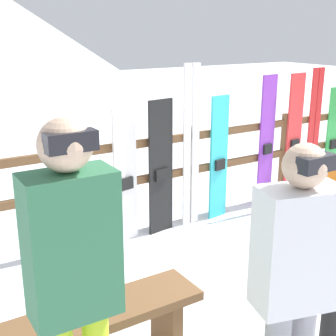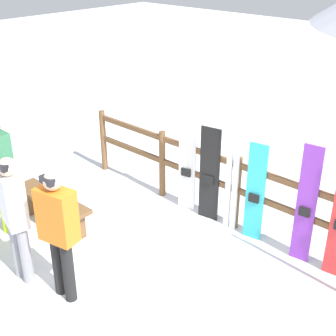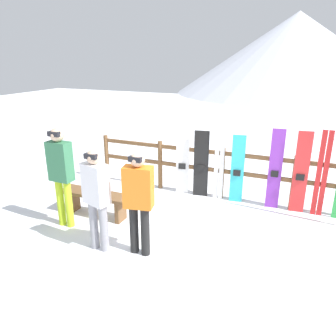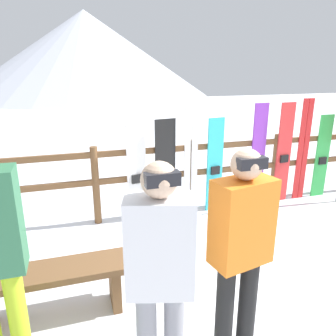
{
  "view_description": "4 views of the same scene",
  "coord_description": "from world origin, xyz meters",
  "px_view_note": "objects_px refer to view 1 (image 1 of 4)",
  "views": [
    {
      "loc": [
        -2.85,
        -2.19,
        2.11
      ],
      "look_at": [
        -0.9,
        0.91,
        1.01
      ],
      "focal_mm": 50.0,
      "sensor_mm": 36.0,
      "label": 1
    },
    {
      "loc": [
        3.1,
        -2.99,
        3.71
      ],
      "look_at": [
        -0.65,
        1.14,
        0.98
      ],
      "focal_mm": 50.0,
      "sensor_mm": 36.0,
      "label": 2
    },
    {
      "loc": [
        1.48,
        -4.47,
        2.87
      ],
      "look_at": [
        -0.79,
        0.84,
        0.88
      ],
      "focal_mm": 35.0,
      "sensor_mm": 36.0,
      "label": 3
    },
    {
      "loc": [
        -1.69,
        -2.44,
        2.1
      ],
      "look_at": [
        -0.6,
        1.12,
        0.94
      ],
      "focal_mm": 35.0,
      "sensor_mm": 36.0,
      "label": 4
    }
  ],
  "objects_px": {
    "snowboard_red": "(294,138)",
    "snowboard_white": "(125,177)",
    "snowboard_black_stripe": "(161,168)",
    "snowboard_green": "(333,139)",
    "bench": "(93,329)",
    "snowboard_purple": "(267,142)",
    "ski_pair_red": "(313,132)",
    "person_plaid_green": "(74,276)",
    "snowboard_cyan": "(219,158)",
    "ski_pair_white": "(191,147)",
    "person_white": "(295,277)"
  },
  "relations": [
    {
      "from": "snowboard_red",
      "to": "snowboard_white",
      "type": "bearing_deg",
      "value": -180.0
    },
    {
      "from": "snowboard_black_stripe",
      "to": "snowboard_green",
      "type": "height_order",
      "value": "snowboard_black_stripe"
    },
    {
      "from": "bench",
      "to": "snowboard_green",
      "type": "xyz_separation_m",
      "value": [
        4.19,
        1.67,
        0.33
      ]
    },
    {
      "from": "snowboard_purple",
      "to": "ski_pair_red",
      "type": "relative_size",
      "value": 0.97
    },
    {
      "from": "person_plaid_green",
      "to": "snowboard_green",
      "type": "distance_m",
      "value": 4.99
    },
    {
      "from": "snowboard_purple",
      "to": "snowboard_green",
      "type": "distance_m",
      "value": 1.21
    },
    {
      "from": "person_plaid_green",
      "to": "snowboard_cyan",
      "type": "bearing_deg",
      "value": 40.6
    },
    {
      "from": "snowboard_white",
      "to": "snowboard_purple",
      "type": "bearing_deg",
      "value": 0.01
    },
    {
      "from": "bench",
      "to": "ski_pair_white",
      "type": "relative_size",
      "value": 0.79
    },
    {
      "from": "snowboard_purple",
      "to": "ski_pair_white",
      "type": "bearing_deg",
      "value": 179.83
    },
    {
      "from": "snowboard_cyan",
      "to": "bench",
      "type": "bearing_deg",
      "value": -143.61
    },
    {
      "from": "person_white",
      "to": "snowboard_purple",
      "type": "bearing_deg",
      "value": 48.52
    },
    {
      "from": "snowboard_white",
      "to": "snowboard_green",
      "type": "xyz_separation_m",
      "value": [
        3.11,
        -0.0,
        -0.0
      ]
    },
    {
      "from": "bench",
      "to": "person_white",
      "type": "relative_size",
      "value": 0.87
    },
    {
      "from": "snowboard_red",
      "to": "snowboard_cyan",
      "type": "bearing_deg",
      "value": -179.99
    },
    {
      "from": "ski_pair_white",
      "to": "snowboard_black_stripe",
      "type": "bearing_deg",
      "value": -179.48
    },
    {
      "from": "snowboard_red",
      "to": "snowboard_purple",
      "type": "bearing_deg",
      "value": 180.0
    },
    {
      "from": "person_plaid_green",
      "to": "person_white",
      "type": "bearing_deg",
      "value": -22.17
    },
    {
      "from": "bench",
      "to": "snowboard_cyan",
      "type": "relative_size",
      "value": 0.99
    },
    {
      "from": "snowboard_black_stripe",
      "to": "snowboard_red",
      "type": "relative_size",
      "value": 0.9
    },
    {
      "from": "snowboard_purple",
      "to": "person_white",
      "type": "bearing_deg",
      "value": -131.48
    },
    {
      "from": "snowboard_purple",
      "to": "snowboard_red",
      "type": "height_order",
      "value": "snowboard_purple"
    },
    {
      "from": "snowboard_purple",
      "to": "ski_pair_red",
      "type": "bearing_deg",
      "value": 0.23
    },
    {
      "from": "person_white",
      "to": "snowboard_red",
      "type": "xyz_separation_m",
      "value": [
        2.75,
        2.58,
        -0.15
      ]
    },
    {
      "from": "person_white",
      "to": "snowboard_green",
      "type": "distance_m",
      "value": 4.35
    },
    {
      "from": "person_plaid_green",
      "to": "snowboard_green",
      "type": "relative_size",
      "value": 1.28
    },
    {
      "from": "person_white",
      "to": "ski_pair_white",
      "type": "distance_m",
      "value": 2.85
    },
    {
      "from": "snowboard_cyan",
      "to": "person_plaid_green",
      "type": "bearing_deg",
      "value": -139.4
    },
    {
      "from": "person_white",
      "to": "ski_pair_white",
      "type": "xyz_separation_m",
      "value": [
        1.18,
        2.59,
        -0.06
      ]
    },
    {
      "from": "snowboard_black_stripe",
      "to": "snowboard_red",
      "type": "distance_m",
      "value": 1.95
    },
    {
      "from": "ski_pair_red",
      "to": "snowboard_red",
      "type": "bearing_deg",
      "value": -179.47
    },
    {
      "from": "ski_pair_red",
      "to": "snowboard_white",
      "type": "bearing_deg",
      "value": -179.93
    },
    {
      "from": "snowboard_white",
      "to": "ski_pair_white",
      "type": "distance_m",
      "value": 0.82
    },
    {
      "from": "bench",
      "to": "person_plaid_green",
      "type": "distance_m",
      "value": 0.91
    },
    {
      "from": "person_plaid_green",
      "to": "snowboard_white",
      "type": "distance_m",
      "value": 2.6
    },
    {
      "from": "snowboard_red",
      "to": "snowboard_green",
      "type": "relative_size",
      "value": 1.16
    },
    {
      "from": "person_white",
      "to": "snowboard_green",
      "type": "relative_size",
      "value": 1.17
    },
    {
      "from": "ski_pair_red",
      "to": "snowboard_green",
      "type": "height_order",
      "value": "ski_pair_red"
    },
    {
      "from": "snowboard_black_stripe",
      "to": "snowboard_green",
      "type": "xyz_separation_m",
      "value": [
        2.69,
        -0.0,
        -0.03
      ]
    },
    {
      "from": "snowboard_purple",
      "to": "snowboard_red",
      "type": "relative_size",
      "value": 1.0
    },
    {
      "from": "person_plaid_green",
      "to": "snowboard_red",
      "type": "xyz_separation_m",
      "value": [
        3.73,
        2.18,
        -0.26
      ]
    },
    {
      "from": "snowboard_cyan",
      "to": "ski_pair_red",
      "type": "bearing_deg",
      "value": 0.13
    },
    {
      "from": "ski_pair_red",
      "to": "snowboard_green",
      "type": "distance_m",
      "value": 0.41
    },
    {
      "from": "person_white",
      "to": "snowboard_black_stripe",
      "type": "height_order",
      "value": "person_white"
    },
    {
      "from": "snowboard_black_stripe",
      "to": "snowboard_red",
      "type": "height_order",
      "value": "snowboard_red"
    },
    {
      "from": "snowboard_white",
      "to": "ski_pair_red",
      "type": "distance_m",
      "value": 2.72
    },
    {
      "from": "snowboard_green",
      "to": "snowboard_white",
      "type": "bearing_deg",
      "value": 180.0
    },
    {
      "from": "bench",
      "to": "ski_pair_red",
      "type": "xyz_separation_m",
      "value": [
        3.8,
        1.67,
        0.47
      ]
    },
    {
      "from": "snowboard_white",
      "to": "ski_pair_white",
      "type": "height_order",
      "value": "ski_pair_white"
    },
    {
      "from": "ski_pair_white",
      "to": "ski_pair_red",
      "type": "relative_size",
      "value": 1.08
    }
  ]
}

